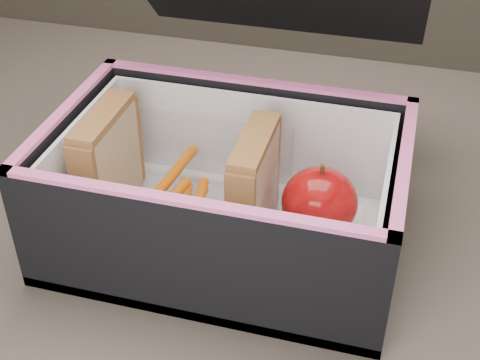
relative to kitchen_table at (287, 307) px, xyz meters
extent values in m
cube|color=brown|center=(0.00, 0.00, 0.08)|extent=(1.20, 0.80, 0.03)
cube|color=#382D26|center=(-0.55, 0.35, -0.30)|extent=(0.05, 0.05, 0.72)
cube|color=tan|center=(-0.18, -0.01, 0.15)|extent=(0.01, 0.09, 0.09)
cube|color=#DB7478|center=(-0.17, -0.01, 0.15)|extent=(0.01, 0.08, 0.09)
cube|color=tan|center=(-0.16, -0.01, 0.15)|extent=(0.01, 0.09, 0.09)
cube|color=brown|center=(-0.17, -0.01, 0.20)|extent=(0.03, 0.09, 0.01)
cube|color=tan|center=(-0.04, -0.01, 0.15)|extent=(0.01, 0.09, 0.09)
cube|color=#DB7478|center=(-0.03, -0.01, 0.15)|extent=(0.01, 0.08, 0.09)
cube|color=tan|center=(-0.03, -0.01, 0.15)|extent=(0.01, 0.09, 0.09)
cube|color=brown|center=(-0.03, -0.01, 0.20)|extent=(0.02, 0.09, 0.01)
cylinder|color=orange|center=(-0.10, -0.01, 0.11)|extent=(0.02, 0.08, 0.01)
cylinder|color=orange|center=(-0.09, -0.03, 0.12)|extent=(0.01, 0.08, 0.01)
cylinder|color=orange|center=(-0.11, -0.04, 0.14)|extent=(0.02, 0.08, 0.01)
cylinder|color=orange|center=(-0.12, -0.02, 0.11)|extent=(0.03, 0.08, 0.01)
cylinder|color=orange|center=(-0.08, -0.02, 0.12)|extent=(0.02, 0.08, 0.01)
cylinder|color=orange|center=(-0.12, 0.02, 0.14)|extent=(0.02, 0.08, 0.01)
cube|color=white|center=(0.03, -0.01, 0.11)|extent=(0.09, 0.09, 0.01)
ellipsoid|color=#800303|center=(0.02, -0.01, 0.14)|extent=(0.08, 0.08, 0.06)
cylinder|color=#4C311B|center=(0.02, -0.01, 0.18)|extent=(0.01, 0.01, 0.01)
camera|label=1|loc=(0.08, -0.47, 0.50)|focal=50.00mm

